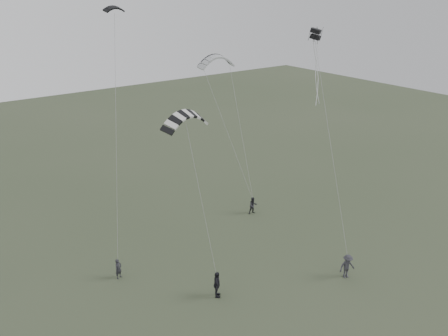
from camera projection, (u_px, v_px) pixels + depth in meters
ground at (257, 279)px, 32.03m from camera, size 140.00×140.00×0.00m
flyer_left at (118, 269)px, 31.94m from camera, size 0.67×0.57×1.57m
flyer_right at (253, 205)px, 41.17m from camera, size 0.92×0.79×1.66m
flyer_center at (217, 285)px, 29.89m from camera, size 1.09×1.21×1.98m
flyer_far at (347, 266)px, 31.93m from camera, size 1.38×1.03×1.90m
kite_dark_small at (114, 7)px, 29.40m from camera, size 1.59×0.90×0.62m
kite_pale_large at (217, 56)px, 41.56m from camera, size 3.84×1.30×1.72m
kite_striped at (185, 114)px, 27.29m from camera, size 3.64×1.96×1.54m
kite_box at (316, 34)px, 33.29m from camera, size 1.08×1.13×0.90m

